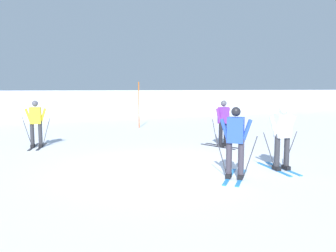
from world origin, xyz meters
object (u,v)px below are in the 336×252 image
object	(u,v)px
skier_blue	(235,141)
trail_marker_pole	(139,105)
skier_white	(282,136)
skier_yellow	(36,122)
skier_purple	(223,122)

from	to	relation	value
skier_blue	trail_marker_pole	xyz separation A→B (m)	(1.87, 10.82, 0.33)
skier_white	trail_marker_pole	world-z (taller)	trail_marker_pole
skier_blue	trail_marker_pole	world-z (taller)	trail_marker_pole
skier_yellow	skier_purple	world-z (taller)	same
skier_white	trail_marker_pole	xyz separation A→B (m)	(0.26, 10.68, 0.33)
skier_yellow	trail_marker_pole	distance (m)	7.00
skier_purple	skier_white	bearing A→B (deg)	-101.68
skier_white	skier_yellow	distance (m)	8.46
trail_marker_pole	skier_white	bearing A→B (deg)	-91.38
skier_purple	skier_blue	bearing A→B (deg)	-122.18
skier_white	skier_yellow	xyz separation A→B (m)	(-5.38, 6.53, 0.00)
skier_white	trail_marker_pole	size ratio (longest dim) A/B	0.69
skier_yellow	skier_blue	bearing A→B (deg)	-60.59
skier_purple	trail_marker_pole	distance (m)	7.08
skier_white	skier_blue	distance (m)	1.62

